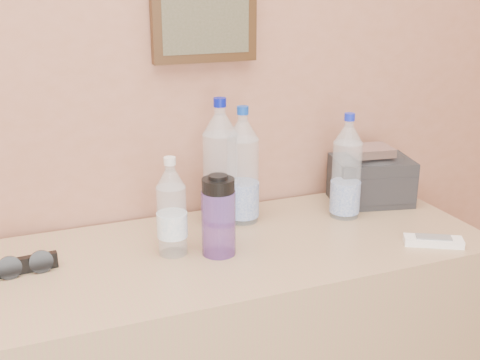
% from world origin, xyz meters
% --- Properties ---
extents(picture_frame, '(0.30, 0.03, 0.25)m').
position_xyz_m(picture_frame, '(0.44, 1.98, 1.40)').
color(picture_frame, '#382311').
rests_on(picture_frame, room_shell).
extents(pet_large_b, '(0.09, 0.09, 0.34)m').
position_xyz_m(pet_large_b, '(0.51, 1.86, 0.98)').
color(pet_large_b, silver).
rests_on(pet_large_b, dresser).
extents(pet_large_c, '(0.10, 0.10, 0.37)m').
position_xyz_m(pet_large_c, '(0.45, 1.87, 0.99)').
color(pet_large_c, silver).
rests_on(pet_large_c, dresser).
extents(pet_large_d, '(0.08, 0.08, 0.31)m').
position_xyz_m(pet_large_d, '(0.81, 1.78, 0.96)').
color(pet_large_d, silver).
rests_on(pet_large_d, dresser).
extents(pet_small, '(0.07, 0.07, 0.26)m').
position_xyz_m(pet_small, '(0.26, 1.72, 0.94)').
color(pet_small, white).
rests_on(pet_small, dresser).
extents(nalgene_bottle, '(0.09, 0.09, 0.21)m').
position_xyz_m(nalgene_bottle, '(0.37, 1.68, 0.93)').
color(nalgene_bottle, '#5C3488').
rests_on(nalgene_bottle, dresser).
extents(sunglasses, '(0.16, 0.07, 0.04)m').
position_xyz_m(sunglasses, '(-0.10, 1.75, 0.85)').
color(sunglasses, black).
rests_on(sunglasses, dresser).
extents(ac_remote, '(0.16, 0.12, 0.02)m').
position_xyz_m(ac_remote, '(0.92, 1.52, 0.84)').
color(ac_remote, beige).
rests_on(ac_remote, dresser).
extents(toiletry_bag, '(0.27, 0.22, 0.16)m').
position_xyz_m(toiletry_bag, '(0.94, 1.86, 0.91)').
color(toiletry_bag, black).
rests_on(toiletry_bag, dresser).
extents(foil_packet, '(0.14, 0.12, 0.03)m').
position_xyz_m(foil_packet, '(0.92, 1.84, 1.00)').
color(foil_packet, silver).
rests_on(foil_packet, toiletry_bag).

